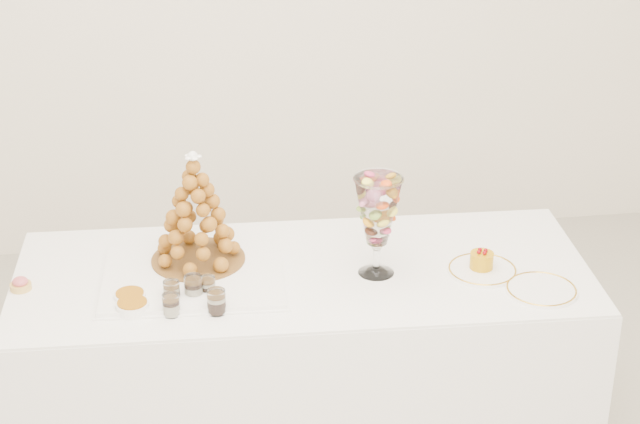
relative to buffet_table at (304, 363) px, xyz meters
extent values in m
cube|color=white|center=(0.00, 0.00, 0.00)|extent=(1.88, 0.82, 0.69)
cube|color=white|center=(0.00, 0.00, 0.35)|extent=(1.87, 0.81, 0.01)
cube|color=white|center=(-0.35, -0.01, 0.36)|extent=(0.59, 0.45, 0.02)
cylinder|color=white|center=(0.23, -0.04, 0.36)|extent=(0.12, 0.12, 0.02)
cylinder|color=white|center=(0.23, -0.04, 0.41)|extent=(0.02, 0.02, 0.08)
sphere|color=white|center=(0.23, -0.04, 0.45)|extent=(0.04, 0.04, 0.04)
cylinder|color=white|center=(0.57, -0.09, 0.36)|extent=(0.22, 0.22, 0.01)
cylinder|color=white|center=(0.71, -0.23, 0.36)|extent=(0.22, 0.22, 0.01)
cylinder|color=tan|center=(-0.88, 0.01, 0.36)|extent=(0.07, 0.07, 0.02)
ellipsoid|color=#C04F57|center=(-0.88, 0.01, 0.38)|extent=(0.05, 0.05, 0.03)
cylinder|color=white|center=(-0.42, -0.13, 0.38)|extent=(0.06, 0.06, 0.07)
cylinder|color=white|center=(-0.35, -0.12, 0.39)|extent=(0.06, 0.06, 0.08)
cylinder|color=white|center=(-0.31, -0.11, 0.38)|extent=(0.05, 0.05, 0.06)
cylinder|color=white|center=(-0.42, -0.21, 0.39)|extent=(0.06, 0.06, 0.07)
cylinder|color=white|center=(-0.29, -0.22, 0.39)|extent=(0.07, 0.07, 0.08)
cylinder|color=white|center=(-0.54, -0.12, 0.37)|extent=(0.10, 0.10, 0.03)
cylinder|color=white|center=(-0.54, -0.18, 0.37)|extent=(0.10, 0.10, 0.03)
cylinder|color=brown|center=(-0.33, 0.09, 0.37)|extent=(0.30, 0.30, 0.01)
cone|color=#925616|center=(-0.33, 0.09, 0.56)|extent=(0.26, 0.26, 0.36)
sphere|color=white|center=(-0.33, 0.09, 0.73)|extent=(0.04, 0.04, 0.04)
cylinder|color=#C28809|center=(0.57, -0.08, 0.39)|extent=(0.08, 0.08, 0.05)
sphere|color=maroon|center=(0.58, -0.07, 0.42)|extent=(0.01, 0.01, 0.01)
sphere|color=maroon|center=(0.56, -0.07, 0.42)|extent=(0.01, 0.01, 0.01)
sphere|color=maroon|center=(0.55, -0.08, 0.42)|extent=(0.01, 0.01, 0.01)
sphere|color=maroon|center=(0.57, -0.09, 0.42)|extent=(0.01, 0.01, 0.01)
camera|label=1|loc=(-0.38, -2.97, 2.01)|focal=60.00mm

